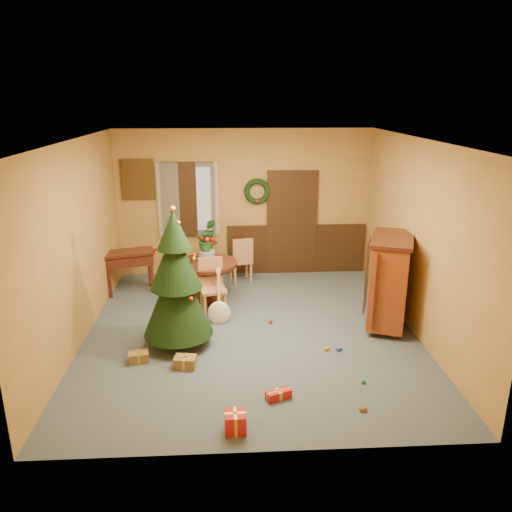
{
  "coord_description": "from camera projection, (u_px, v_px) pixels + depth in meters",
  "views": [
    {
      "loc": [
        -0.32,
        -6.99,
        3.47
      ],
      "look_at": [
        0.1,
        0.4,
        1.1
      ],
      "focal_mm": 35.0,
      "sensor_mm": 36.0,
      "label": 1
    }
  ],
  "objects": [
    {
      "name": "centerpiece_plant",
      "position": [
        206.0,
        240.0,
        8.54
      ],
      "size": [
        0.36,
        0.31,
        0.4
      ],
      "primitive_type": "imported",
      "color": "#1E4C23",
      "rests_on": "urn"
    },
    {
      "name": "guitar",
      "position": [
        219.0,
        299.0,
        7.89
      ],
      "size": [
        0.49,
        0.62,
        0.83
      ],
      "primitive_type": null,
      "rotation": [
        -0.49,
        0.0,
        -0.27
      ],
      "color": "white",
      "rests_on": "floor"
    },
    {
      "name": "toy_e",
      "position": [
        363.0,
        409.0,
        5.77
      ],
      "size": [
        0.09,
        0.06,
        0.05
      ],
      "primitive_type": "cube",
      "rotation": [
        0.0,
        0.0,
        0.2
      ],
      "color": "gold",
      "rests_on": "floor"
    },
    {
      "name": "sideboard",
      "position": [
        389.0,
        279.0,
        7.7
      ],
      "size": [
        0.97,
        1.28,
        1.46
      ],
      "color": "#611C0B",
      "rests_on": "floor"
    },
    {
      "name": "gift_d",
      "position": [
        279.0,
        395.0,
        5.99
      ],
      "size": [
        0.33,
        0.23,
        0.11
      ],
      "color": "#AA1716",
      "rests_on": "floor"
    },
    {
      "name": "gift_a",
      "position": [
        185.0,
        362.0,
        6.69
      ],
      "size": [
        0.31,
        0.25,
        0.15
      ],
      "color": "brown",
      "rests_on": "floor"
    },
    {
      "name": "writing_desk",
      "position": [
        129.0,
        261.0,
        9.11
      ],
      "size": [
        0.98,
        0.68,
        0.79
      ],
      "color": "black",
      "rests_on": "floor"
    },
    {
      "name": "stand_plant",
      "position": [
        209.0,
        230.0,
        9.59
      ],
      "size": [
        0.25,
        0.2,
        0.46
      ],
      "primitive_type": "imported",
      "rotation": [
        0.0,
        0.0,
        0.01
      ],
      "color": "#19471E",
      "rests_on": "plant_stand"
    },
    {
      "name": "toy_d",
      "position": [
        271.0,
        322.0,
        7.98
      ],
      "size": [
        0.06,
        0.06,
        0.06
      ],
      "primitive_type": "sphere",
      "color": "#AD1A0B",
      "rests_on": "floor"
    },
    {
      "name": "room_envelope",
      "position": [
        255.0,
        220.0,
        9.96
      ],
      "size": [
        5.5,
        5.5,
        5.5
      ],
      "color": "#394A53",
      "rests_on": "ground"
    },
    {
      "name": "christmas_tree",
      "position": [
        176.0,
        281.0,
        7.03
      ],
      "size": [
        1.01,
        1.01,
        2.08
      ],
      "color": "#382111",
      "rests_on": "floor"
    },
    {
      "name": "chair_near",
      "position": [
        212.0,
        284.0,
        8.26
      ],
      "size": [
        0.48,
        0.48,
        0.94
      ],
      "color": "brown",
      "rests_on": "floor"
    },
    {
      "name": "toy_b",
      "position": [
        363.0,
        381.0,
        6.32
      ],
      "size": [
        0.06,
        0.06,
        0.06
      ],
      "primitive_type": "sphere",
      "color": "#25893D",
      "rests_on": "floor"
    },
    {
      "name": "chair_far",
      "position": [
        242.0,
        259.0,
        9.63
      ],
      "size": [
        0.47,
        0.47,
        0.91
      ],
      "color": "brown",
      "rests_on": "floor"
    },
    {
      "name": "plant_stand",
      "position": [
        210.0,
        256.0,
        9.75
      ],
      "size": [
        0.3,
        0.3,
        0.79
      ],
      "color": "black",
      "rests_on": "floor"
    },
    {
      "name": "gift_b",
      "position": [
        235.0,
        422.0,
        5.39
      ],
      "size": [
        0.24,
        0.24,
        0.23
      ],
      "color": "#AA1716",
      "rests_on": "floor"
    },
    {
      "name": "gift_c",
      "position": [
        139.0,
        357.0,
        6.82
      ],
      "size": [
        0.3,
        0.23,
        0.15
      ],
      "color": "brown",
      "rests_on": "floor"
    },
    {
      "name": "toy_c",
      "position": [
        327.0,
        349.0,
        7.13
      ],
      "size": [
        0.09,
        0.09,
        0.05
      ],
      "primitive_type": "cube",
      "rotation": [
        0.0,
        0.0,
        0.74
      ],
      "color": "gold",
      "rests_on": "floor"
    },
    {
      "name": "toy_a",
      "position": [
        339.0,
        349.0,
        7.13
      ],
      "size": [
        0.09,
        0.07,
        0.05
      ],
      "primitive_type": "cube",
      "rotation": [
        0.0,
        0.0,
        0.24
      ],
      "color": "#2653A5",
      "rests_on": "floor"
    },
    {
      "name": "dining_table",
      "position": [
        207.0,
        274.0,
        8.73
      ],
      "size": [
        1.06,
        1.06,
        0.73
      ],
      "color": "black",
      "rests_on": "floor"
    },
    {
      "name": "urn",
      "position": [
        207.0,
        256.0,
        8.63
      ],
      "size": [
        0.28,
        0.28,
        0.21
      ],
      "primitive_type": "cylinder",
      "color": "slate",
      "rests_on": "dining_table"
    }
  ]
}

